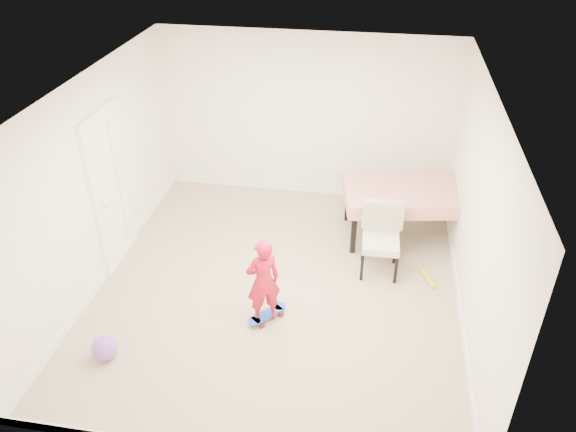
% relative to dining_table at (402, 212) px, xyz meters
% --- Properties ---
extents(ground, '(5.00, 5.00, 0.00)m').
position_rel_dining_table_xyz_m(ground, '(-1.53, -1.45, -0.38)').
color(ground, tan).
rests_on(ground, ground).
extents(ceiling, '(4.50, 5.00, 0.04)m').
position_rel_dining_table_xyz_m(ceiling, '(-1.53, -1.45, 2.20)').
color(ceiling, silver).
rests_on(ceiling, wall_back).
extents(wall_back, '(4.50, 0.04, 2.60)m').
position_rel_dining_table_xyz_m(wall_back, '(-1.53, 1.03, 0.92)').
color(wall_back, white).
rests_on(wall_back, ground).
extents(wall_front, '(4.50, 0.04, 2.60)m').
position_rel_dining_table_xyz_m(wall_front, '(-1.53, -3.93, 0.92)').
color(wall_front, white).
rests_on(wall_front, ground).
extents(wall_left, '(0.04, 5.00, 2.60)m').
position_rel_dining_table_xyz_m(wall_left, '(-3.76, -1.45, 0.92)').
color(wall_left, white).
rests_on(wall_left, ground).
extents(wall_right, '(0.04, 5.00, 2.60)m').
position_rel_dining_table_xyz_m(wall_right, '(0.70, -1.45, 0.92)').
color(wall_right, white).
rests_on(wall_right, ground).
extents(door, '(0.11, 0.94, 2.11)m').
position_rel_dining_table_xyz_m(door, '(-3.75, -1.15, 0.64)').
color(door, white).
rests_on(door, ground).
extents(baseboard_back, '(4.50, 0.02, 0.12)m').
position_rel_dining_table_xyz_m(baseboard_back, '(-1.53, 1.04, -0.32)').
color(baseboard_back, white).
rests_on(baseboard_back, ground).
extents(baseboard_left, '(0.02, 5.00, 0.12)m').
position_rel_dining_table_xyz_m(baseboard_left, '(-3.77, -1.45, -0.32)').
color(baseboard_left, white).
rests_on(baseboard_left, ground).
extents(baseboard_right, '(0.02, 5.00, 0.12)m').
position_rel_dining_table_xyz_m(baseboard_right, '(0.71, -1.45, -0.32)').
color(baseboard_right, white).
rests_on(baseboard_right, ground).
extents(dining_table, '(1.79, 1.29, 0.77)m').
position_rel_dining_table_xyz_m(dining_table, '(0.00, 0.00, 0.00)').
color(dining_table, '#B90912').
rests_on(dining_table, ground).
extents(dining_chair, '(0.54, 0.62, 0.97)m').
position_rel_dining_table_xyz_m(dining_chair, '(-0.28, -0.92, 0.10)').
color(dining_chair, white).
rests_on(dining_chair, ground).
extents(skateboard, '(0.49, 0.54, 0.08)m').
position_rel_dining_table_xyz_m(skateboard, '(-1.54, -2.06, -0.34)').
color(skateboard, blue).
rests_on(skateboard, ground).
extents(child, '(0.48, 0.42, 1.10)m').
position_rel_dining_table_xyz_m(child, '(-1.57, -2.09, 0.16)').
color(child, red).
rests_on(child, ground).
extents(balloon, '(0.28, 0.28, 0.28)m').
position_rel_dining_table_xyz_m(balloon, '(-3.15, -2.96, -0.24)').
color(balloon, '#8C53C8').
rests_on(balloon, ground).
extents(foam_toy, '(0.22, 0.39, 0.06)m').
position_rel_dining_table_xyz_m(foam_toy, '(0.37, -0.99, -0.35)').
color(foam_toy, yellow).
rests_on(foam_toy, ground).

